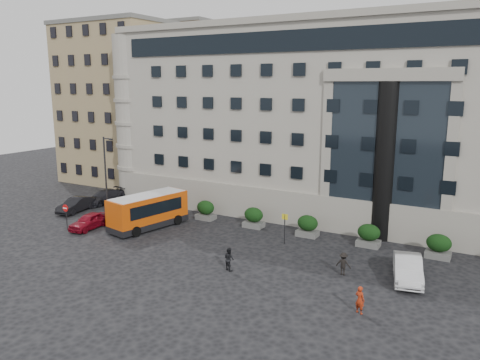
# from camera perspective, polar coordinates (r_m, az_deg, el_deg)

# --- Properties ---
(ground) EXTENTS (120.00, 120.00, 0.00)m
(ground) POSITION_cam_1_polar(r_m,az_deg,el_deg) (37.04, -5.69, -8.62)
(ground) COLOR black
(ground) RESTS_ON ground
(civic_building) EXTENTS (44.00, 24.00, 18.00)m
(civic_building) POSITION_cam_1_polar(r_m,az_deg,el_deg) (52.43, 13.75, 7.18)
(civic_building) COLOR #A29D8F
(civic_building) RESTS_ON ground
(entrance_column) EXTENTS (1.80, 1.80, 13.00)m
(entrance_column) POSITION_cam_1_polar(r_m,az_deg,el_deg) (40.00, 17.28, 2.06)
(entrance_column) COLOR black
(entrance_column) RESTS_ON ground
(apartment_near) EXTENTS (14.00, 14.00, 20.00)m
(apartment_near) POSITION_cam_1_polar(r_m,az_deg,el_deg) (65.50, -13.20, 8.91)
(apartment_near) COLOR #988458
(apartment_near) RESTS_ON ground
(apartment_far) EXTENTS (13.00, 13.00, 22.00)m
(apartment_far) POSITION_cam_1_polar(r_m,az_deg,el_deg) (81.39, -6.15, 10.34)
(apartment_far) COLOR #80654B
(apartment_far) RESTS_ON ground
(hedge_a) EXTENTS (1.80, 1.26, 1.84)m
(hedge_a) POSITION_cam_1_polar(r_m,az_deg,el_deg) (45.05, -4.21, -3.65)
(hedge_a) COLOR #545451
(hedge_a) RESTS_ON ground
(hedge_b) EXTENTS (1.80, 1.26, 1.84)m
(hedge_b) POSITION_cam_1_polar(r_m,az_deg,el_deg) (42.49, 1.67, -4.57)
(hedge_b) COLOR #545451
(hedge_b) RESTS_ON ground
(hedge_c) EXTENTS (1.80, 1.26, 1.84)m
(hedge_c) POSITION_cam_1_polar(r_m,az_deg,el_deg) (40.45, 8.24, -5.53)
(hedge_c) COLOR #545451
(hedge_c) RESTS_ON ground
(hedge_d) EXTENTS (1.80, 1.26, 1.84)m
(hedge_d) POSITION_cam_1_polar(r_m,az_deg,el_deg) (39.00, 15.42, -6.50)
(hedge_d) COLOR #545451
(hedge_d) RESTS_ON ground
(hedge_e) EXTENTS (1.80, 1.26, 1.84)m
(hedge_e) POSITION_cam_1_polar(r_m,az_deg,el_deg) (38.21, 23.06, -7.42)
(hedge_e) COLOR #545451
(hedge_e) RESTS_ON ground
(street_lamp) EXTENTS (1.16, 0.18, 8.00)m
(street_lamp) POSITION_cam_1_polar(r_m,az_deg,el_deg) (45.61, -16.00, 0.55)
(street_lamp) COLOR #262628
(street_lamp) RESTS_ON ground
(bus_stop_sign) EXTENTS (0.50, 0.08, 2.52)m
(bus_stop_sign) POSITION_cam_1_polar(r_m,az_deg,el_deg) (38.06, 5.47, -5.31)
(bus_stop_sign) COLOR #262628
(bus_stop_sign) RESTS_ON ground
(no_entry_sign) EXTENTS (0.64, 0.16, 2.32)m
(no_entry_sign) POSITION_cam_1_polar(r_m,az_deg,el_deg) (44.34, -20.47, -3.66)
(no_entry_sign) COLOR #262628
(no_entry_sign) RESTS_ON ground
(minibus) EXTENTS (4.00, 7.70, 3.06)m
(minibus) POSITION_cam_1_polar(r_m,az_deg,el_deg) (42.94, -11.12, -3.57)
(minibus) COLOR #C54609
(minibus) RESTS_ON ground
(red_truck) EXTENTS (3.13, 5.16, 2.60)m
(red_truck) POSITION_cam_1_polar(r_m,az_deg,el_deg) (60.99, -9.48, 0.66)
(red_truck) COLOR #990F0B
(red_truck) RESTS_ON ground
(parked_car_a) EXTENTS (1.90, 4.19, 1.40)m
(parked_car_a) POSITION_cam_1_polar(r_m,az_deg,el_deg) (44.29, -17.88, -4.78)
(parked_car_a) COLOR maroon
(parked_car_a) RESTS_ON ground
(parked_car_b) EXTENTS (2.13, 4.61, 1.46)m
(parked_car_b) POSITION_cam_1_polar(r_m,az_deg,el_deg) (50.43, -19.35, -2.86)
(parked_car_b) COLOR black
(parked_car_b) RESTS_ON ground
(parked_car_c) EXTENTS (2.16, 5.01, 1.44)m
(parked_car_c) POSITION_cam_1_polar(r_m,az_deg,el_deg) (53.01, -16.19, -1.99)
(parked_car_c) COLOR black
(parked_car_c) RESTS_ON ground
(parked_car_d) EXTENTS (3.21, 5.74, 1.52)m
(parked_car_d) POSITION_cam_1_polar(r_m,az_deg,el_deg) (54.77, -10.56, -1.24)
(parked_car_d) COLOR black
(parked_car_d) RESTS_ON ground
(white_taxi) EXTENTS (2.80, 5.18, 1.62)m
(white_taxi) POSITION_cam_1_polar(r_m,az_deg,el_deg) (33.38, 19.77, -10.12)
(white_taxi) COLOR silver
(white_taxi) RESTS_ON ground
(pedestrian_a) EXTENTS (0.70, 0.58, 1.63)m
(pedestrian_a) POSITION_cam_1_polar(r_m,az_deg,el_deg) (28.14, 14.40, -13.96)
(pedestrian_a) COLOR #A82B10
(pedestrian_a) RESTS_ON ground
(pedestrian_b) EXTENTS (0.98, 0.89, 1.63)m
(pedestrian_b) POSITION_cam_1_polar(r_m,az_deg,el_deg) (33.09, -1.35, -9.59)
(pedestrian_b) COLOR black
(pedestrian_b) RESTS_ON ground
(pedestrian_c) EXTENTS (1.04, 0.61, 1.59)m
(pedestrian_c) POSITION_cam_1_polar(r_m,az_deg,el_deg) (33.05, 12.49, -9.94)
(pedestrian_c) COLOR black
(pedestrian_c) RESTS_ON ground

